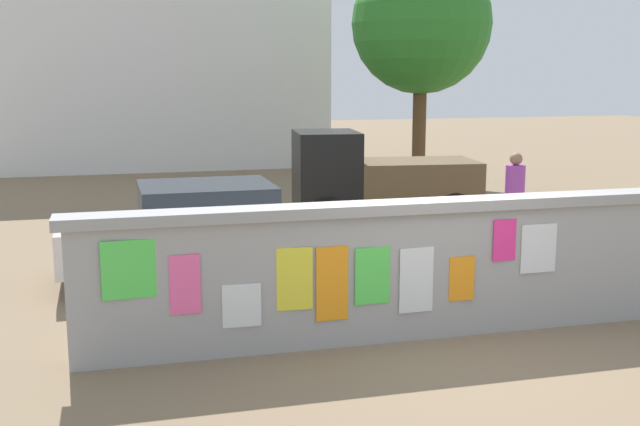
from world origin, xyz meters
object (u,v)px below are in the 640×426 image
at_px(auto_rickshaw_truck, 376,179).
at_px(person_walking, 515,189).
at_px(bicycle_far, 420,273).
at_px(motorcycle, 474,236).
at_px(bicycle_near, 608,261).
at_px(tree_roadside, 421,24).
at_px(car_parked, 197,230).

xyz_separation_m(auto_rickshaw_truck, person_walking, (1.73, -2.41, 0.09)).
xyz_separation_m(bicycle_far, person_walking, (2.87, 2.73, 0.62)).
bearing_deg(person_walking, motorcycle, -138.09).
bearing_deg(bicycle_near, tree_roadside, 83.44).
relative_size(auto_rickshaw_truck, person_walking, 2.31).
bearing_deg(bicycle_near, auto_rickshaw_truck, 108.15).
bearing_deg(bicycle_far, bicycle_near, -1.22).
height_order(bicycle_far, person_walking, person_walking).
distance_m(auto_rickshaw_truck, bicycle_far, 5.30).
bearing_deg(motorcycle, tree_roadside, 73.68).
height_order(car_parked, person_walking, person_walking).
distance_m(auto_rickshaw_truck, person_walking, 2.97).
distance_m(auto_rickshaw_truck, motorcycle, 3.67).
distance_m(bicycle_far, person_walking, 4.01).
relative_size(auto_rickshaw_truck, car_parked, 0.98).
xyz_separation_m(auto_rickshaw_truck, bicycle_near, (1.71, -5.21, -0.54)).
relative_size(auto_rickshaw_truck, bicycle_near, 2.19).
relative_size(motorcycle, bicycle_near, 1.11).
relative_size(motorcycle, person_walking, 1.17).
distance_m(car_parked, tree_roadside, 11.13).
height_order(motorcycle, bicycle_near, bicycle_near).
bearing_deg(tree_roadside, car_parked, -129.59).
height_order(auto_rickshaw_truck, car_parked, auto_rickshaw_truck).
height_order(person_walking, tree_roadside, tree_roadside).
xyz_separation_m(bicycle_far, tree_roadside, (3.99, 9.99, 3.82)).
bearing_deg(motorcycle, car_parked, 175.77).
height_order(motorcycle, bicycle_far, bicycle_far).
xyz_separation_m(car_parked, tree_roadside, (6.74, 8.16, 3.46)).
bearing_deg(bicycle_far, person_walking, 43.67).
bearing_deg(auto_rickshaw_truck, bicycle_near, -71.85).
bearing_deg(car_parked, bicycle_far, -33.74).
xyz_separation_m(motorcycle, tree_roadside, (2.48, 8.47, 3.72)).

